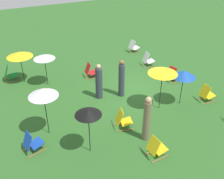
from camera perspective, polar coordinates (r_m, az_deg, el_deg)
ground_plane at (r=13.06m, az=4.74°, el=-0.71°), size 40.00×40.00×0.00m
deckchair_0 at (r=14.31m, az=-4.68°, el=3.98°), size 0.53×0.79×0.83m
deckchair_1 at (r=10.60m, az=2.34°, el=-6.60°), size 0.64×0.85×0.83m
deckchair_2 at (r=9.98m, az=-16.87°, el=-11.00°), size 0.64×0.85×0.83m
deckchair_3 at (r=14.92m, az=-21.20°, el=3.05°), size 0.56×0.81×0.83m
deckchair_5 at (r=12.97m, az=19.76°, el=-0.93°), size 0.53×0.79×0.83m
deckchair_6 at (r=15.71m, az=7.77°, el=6.34°), size 0.56×0.81×0.83m
deckchair_7 at (r=17.52m, az=4.68°, el=9.17°), size 0.56×0.81×0.83m
deckchair_8 at (r=14.26m, az=13.09°, el=3.14°), size 0.59×0.83×0.83m
deckchair_9 at (r=9.50m, az=9.54°, el=-12.35°), size 0.51×0.78×0.83m
umbrella_0 at (r=11.88m, az=15.28°, el=3.28°), size 1.05×1.05×1.68m
umbrella_1 at (r=13.48m, az=-14.46°, el=6.88°), size 1.07×1.07×1.67m
umbrella_2 at (r=9.80m, az=-14.68°, el=-0.62°), size 1.10×1.10×2.01m
umbrella_3 at (r=11.17m, az=10.93°, el=3.93°), size 1.25×1.25×1.97m
umbrella_4 at (r=8.76m, az=-5.17°, el=-4.93°), size 0.92×0.92×1.82m
umbrella_5 at (r=14.07m, az=-19.36°, el=7.18°), size 1.30×1.30×1.70m
person_0 at (r=12.39m, az=2.07°, el=2.29°), size 0.40×0.40×1.85m
person_1 at (r=12.28m, az=-2.84°, el=1.56°), size 0.46×0.46×1.73m
person_2 at (r=9.82m, az=7.54°, el=-6.43°), size 0.35×0.35×1.88m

